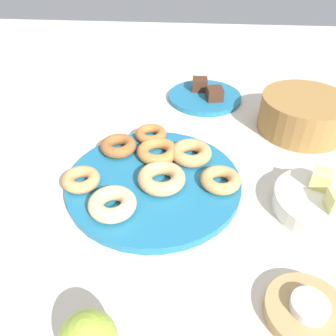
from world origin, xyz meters
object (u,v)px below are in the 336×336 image
Objects in this scene: donut_3 at (81,179)px; donut_6 at (156,151)px; donut_2 at (112,204)px; brownie_far at (215,94)px; donut_0 at (191,153)px; donut_1 at (162,178)px; donut_5 at (221,180)px; cake_plate at (205,97)px; brownie_near at (200,84)px; melon_chunk_left at (321,178)px; tealight at (310,306)px; donut_7 at (151,134)px; fruit_bowl at (321,203)px; basket at (303,114)px; donut_4 at (118,146)px; candle_holder at (306,312)px; donut_plate at (154,182)px.

donut_3 is 0.18m from donut_6.
brownie_far reaches higher than donut_2.
donut_1 is (0.09, -0.06, 0.00)m from donut_0.
donut_5 reaches higher than cake_plate.
brownie_near is at bearing 164.67° from donut_6.
donut_0 is 2.55× the size of melon_chunk_left.
donut_2 is 0.36m from tealight.
donut_7 is 0.40m from fruit_bowl.
donut_1 reaches higher than fruit_bowl.
brownie_near is 0.07m from brownie_far.
donut_3 is 0.46m from tealight.
donut_6 is at bearing 160.53° from donut_2.
cake_plate is 0.47m from melon_chunk_left.
basket is at bearing 115.11° from donut_6.
donut_4 is at bearing -134.78° from donut_1.
donut_7 is at bearing -75.71° from basket.
donut_5 is 0.19m from melon_chunk_left.
brownie_far reaches higher than donut_6.
melon_chunk_left reaches higher than donut_1.
donut_6 is (-0.09, -0.14, 0.00)m from donut_5.
donut_6 reaches higher than donut_7.
tealight is at bearing 61.15° from donut_2.
basket reaches higher than donut_1.
donut_0 is 1.11× the size of donut_4.
brownie_far is (0.06, 0.04, 0.00)m from brownie_near.
donut_4 is at bearing -136.76° from candle_holder.
brownie_far reaches higher than fruit_bowl.
donut_0 is 0.08m from donut_6.
donut_6 is (0.01, 0.09, -0.00)m from donut_4.
donut_2 is 0.51× the size of fruit_bowl.
donut_1 is at bearing -137.65° from tealight.
donut_plate is 0.44m from basket.
donut_4 is 0.39m from brownie_near.
donut_plate is at bearing 44.28° from donut_4.
donut_0 is at bearing -5.99° from cake_plate.
brownie_far reaches higher than donut_4.
brownie_far is 0.46m from fruit_bowl.
candle_holder is 0.67× the size of fruit_bowl.
brownie_far is (-0.22, 0.16, 0.00)m from donut_7.
donut_2 is at bearing -118.85° from candle_holder.
tealight is at bearing -11.55° from basket.
donut_plate is at bearing -12.11° from brownie_near.
brownie_near is 0.72m from tealight.
donut_3 is 0.13m from donut_4.
donut_5 is at bearing -156.59° from tealight.
donut_5 is 1.08× the size of donut_7.
donut_3 is 0.28m from donut_5.
candle_holder is (0.26, 0.11, -0.02)m from donut_5.
donut_1 reaches higher than donut_3.
donut_plate is at bearing -55.11° from basket.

